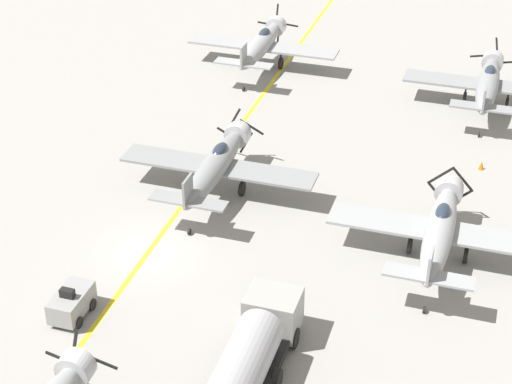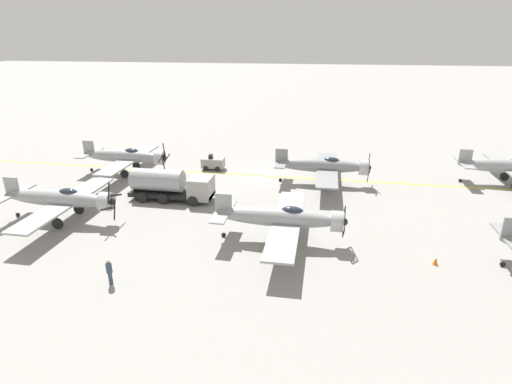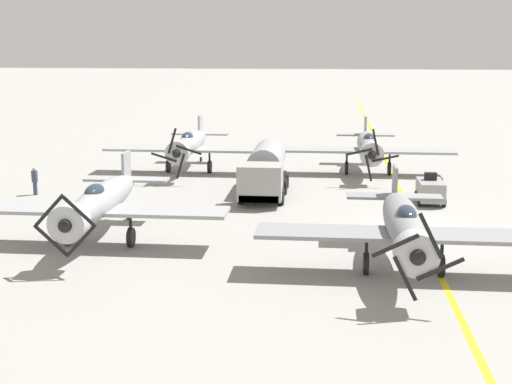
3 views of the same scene
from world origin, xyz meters
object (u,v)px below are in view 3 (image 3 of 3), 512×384
airplane_mid_center (404,225)px  fuel_tanker (265,171)px  ground_crew_walking (35,180)px  airplane_near_center (368,146)px  airplane_mid_right (100,202)px  airplane_near_right (189,144)px  tow_tractor (430,190)px

airplane_mid_center → fuel_tanker: 15.83m
airplane_mid_center → ground_crew_walking: size_ratio=6.96×
airplane_near_center → ground_crew_walking: bearing=19.0°
airplane_mid_right → ground_crew_walking: airplane_mid_right is taller
airplane_near_right → airplane_mid_right: 18.65m
airplane_near_center → airplane_mid_center: bearing=85.8°
ground_crew_walking → airplane_mid_center: bearing=148.3°
airplane_near_right → fuel_tanker: airplane_near_right is taller
airplane_near_right → airplane_near_center: bearing=167.3°
ground_crew_walking → airplane_near_center: bearing=-156.1°
airplane_near_right → airplane_mid_right: (0.61, 18.64, 0.00)m
tow_tractor → ground_crew_walking: tow_tractor is taller
airplane_mid_right → airplane_mid_center: bearing=154.4°
tow_tractor → ground_crew_walking: 23.87m
airplane_near_center → airplane_mid_right: size_ratio=1.00×
airplane_near_center → airplane_mid_right: airplane_near_center is taller
airplane_near_right → fuel_tanker: 9.52m
airplane_mid_center → airplane_near_center: (0.24, -22.16, 0.00)m
airplane_mid_center → airplane_near_center: bearing=-92.6°
airplane_near_center → airplane_near_right: bearing=-2.1°
fuel_tanker → ground_crew_walking: (14.08, 1.26, -0.57)m
airplane_near_center → ground_crew_walking: airplane_near_center is taller
airplane_mid_center → ground_crew_walking: airplane_mid_center is taller
fuel_tanker → tow_tractor: bearing=172.3°
airplane_near_right → airplane_mid_center: bearing=105.6°
airplane_mid_center → ground_crew_walking: (20.99, -12.96, -1.07)m
airplane_mid_center → airplane_near_center: 22.16m
airplane_mid_right → fuel_tanker: 13.16m
fuel_tanker → ground_crew_walking: size_ratio=4.64×
airplane_mid_right → tow_tractor: 19.31m
airplane_mid_center → tow_tractor: 13.28m
airplane_mid_center → airplane_mid_right: bearing=-15.3°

